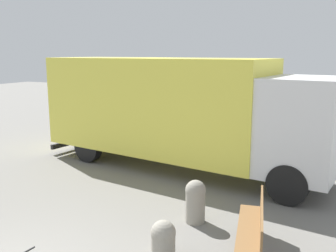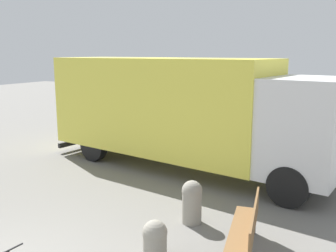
% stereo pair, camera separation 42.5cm
% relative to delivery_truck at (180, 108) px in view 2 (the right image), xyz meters
% --- Properties ---
extents(delivery_truck, '(8.89, 3.32, 3.21)m').
position_rel_delivery_truck_xyz_m(delivery_truck, '(0.00, 0.00, 0.00)').
color(delivery_truck, '#EAE04C').
rests_on(delivery_truck, ground).
extents(park_bench, '(0.78, 1.96, 0.92)m').
position_rel_delivery_truck_xyz_m(park_bench, '(3.22, -3.93, -1.27)').
color(park_bench, brown).
rests_on(park_bench, ground).
extents(bollard_near_bench, '(0.42, 0.42, 0.66)m').
position_rel_delivery_truck_xyz_m(bollard_near_bench, '(1.89, -4.66, -1.44)').
color(bollard_near_bench, gray).
rests_on(bollard_near_bench, ground).
extents(bollard_far_bench, '(0.41, 0.41, 0.88)m').
position_rel_delivery_truck_xyz_m(bollard_far_bench, '(1.87, -3.16, -1.31)').
color(bollard_far_bench, gray).
rests_on(bollard_far_bench, ground).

